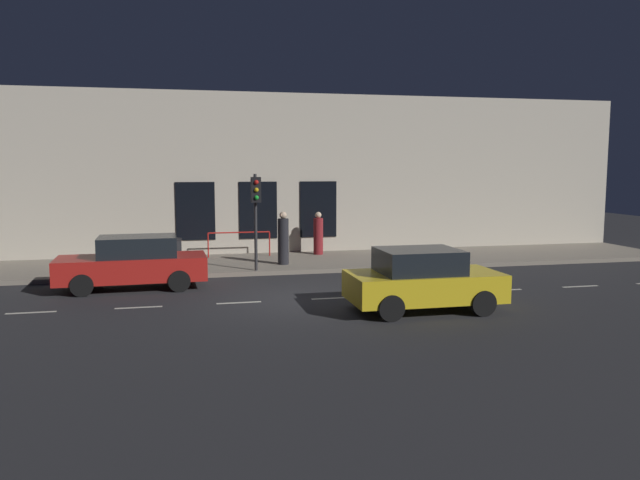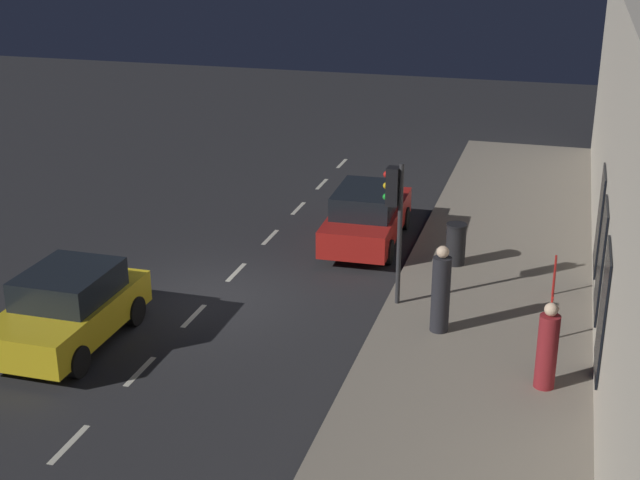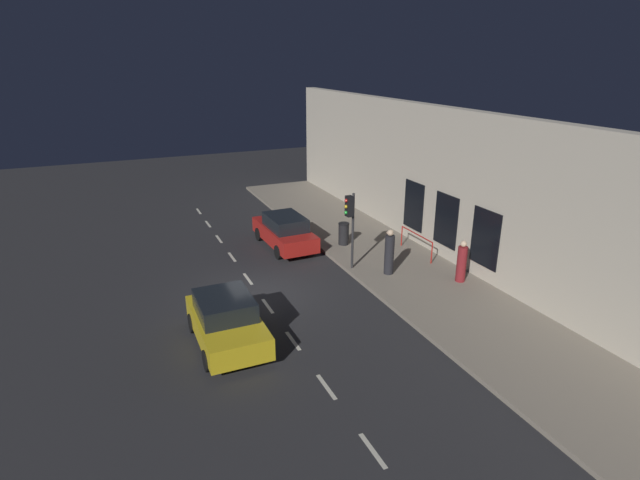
{
  "view_description": "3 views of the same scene",
  "coord_description": "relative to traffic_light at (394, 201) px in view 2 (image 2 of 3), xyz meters",
  "views": [
    {
      "loc": [
        -16.55,
        3.1,
        3.65
      ],
      "look_at": [
        1.89,
        -1.07,
        1.41
      ],
      "focal_mm": 35.05,
      "sensor_mm": 36.0,
      "label": 1
    },
    {
      "loc": [
        7.55,
        -17.17,
        8.45
      ],
      "look_at": [
        2.5,
        0.44,
        1.54
      ],
      "focal_mm": 49.28,
      "sensor_mm": 36.0,
      "label": 2
    },
    {
      "loc": [
        -4.82,
        -16.77,
        8.58
      ],
      "look_at": [
        2.68,
        0.35,
        1.72
      ],
      "focal_mm": 28.25,
      "sensor_mm": 36.0,
      "label": 3
    }
  ],
  "objects": [
    {
      "name": "ground_plane",
      "position": [
        -4.13,
        -0.61,
        -2.54
      ],
      "size": [
        60.0,
        60.0,
        0.0
      ],
      "primitive_type": "plane",
      "color": "#28282B"
    },
    {
      "name": "sidewalk",
      "position": [
        2.12,
        -0.61,
        -2.46
      ],
      "size": [
        4.5,
        32.0,
        0.15
      ],
      "color": "gray",
      "rests_on": "ground"
    },
    {
      "name": "building_facade",
      "position": [
        4.67,
        -0.61,
        0.74
      ],
      "size": [
        0.65,
        32.0,
        6.58
      ],
      "color": "beige",
      "rests_on": "ground"
    },
    {
      "name": "lane_centre_line",
      "position": [
        -4.13,
        -1.61,
        -2.54
      ],
      "size": [
        0.12,
        27.2,
        0.01
      ],
      "color": "beige",
      "rests_on": "ground"
    },
    {
      "name": "traffic_light",
      "position": [
        0.0,
        0.0,
        0.0
      ],
      "size": [
        0.45,
        0.32,
        3.25
      ],
      "color": "#2D2D30",
      "rests_on": "sidewalk"
    },
    {
      "name": "parked_car_0",
      "position": [
        -1.48,
        3.86,
        -1.75
      ],
      "size": [
        1.94,
        4.38,
        1.58
      ],
      "rotation": [
        0.0,
        0.0,
        0.03
      ],
      "color": "red",
      "rests_on": "ground"
    },
    {
      "name": "parked_car_1",
      "position": [
        -6.06,
        -3.48,
        -1.75
      ],
      "size": [
        1.98,
        3.83,
        1.58
      ],
      "rotation": [
        0.0,
        0.0,
        3.14
      ],
      "color": "gold",
      "rests_on": "ground"
    },
    {
      "name": "pedestrian_0",
      "position": [
        1.25,
        -1.12,
        -1.51
      ],
      "size": [
        0.55,
        0.55,
        1.9
      ],
      "rotation": [
        0.0,
        0.0,
        0.65
      ],
      "color": "#232328",
      "rests_on": "sidewalk"
    },
    {
      "name": "pedestrian_1",
      "position": [
        3.48,
        -2.9,
        -1.61
      ],
      "size": [
        0.53,
        0.53,
        1.7
      ],
      "rotation": [
        0.0,
        0.0,
        5.33
      ],
      "color": "maroon",
      "rests_on": "sidewalk"
    },
    {
      "name": "trash_bin",
      "position": [
        1.06,
        2.69,
        -1.86
      ],
      "size": [
        0.52,
        0.52,
        1.05
      ],
      "color": "black",
      "rests_on": "sidewalk"
    },
    {
      "name": "red_railing",
      "position": [
        3.49,
        0.25,
        -1.65
      ],
      "size": [
        0.05,
        2.43,
        0.97
      ],
      "color": "red",
      "rests_on": "sidewalk"
    }
  ]
}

